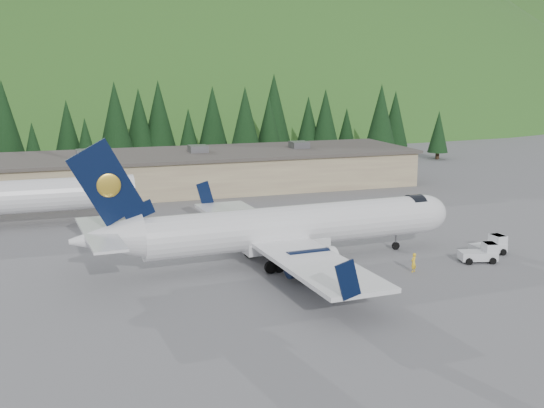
{
  "coord_description": "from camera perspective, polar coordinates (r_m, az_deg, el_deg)",
  "views": [
    {
      "loc": [
        -20.36,
        -54.17,
        16.97
      ],
      "look_at": [
        0.0,
        6.0,
        4.0
      ],
      "focal_mm": 45.0,
      "sensor_mm": 36.0,
      "label": 1
    }
  ],
  "objects": [
    {
      "name": "ground",
      "position": [
        60.3,
        1.83,
        -4.81
      ],
      "size": [
        600.0,
        600.0,
        0.0
      ],
      "primitive_type": "plane",
      "color": "slate"
    },
    {
      "name": "ramp_worker",
      "position": [
        58.22,
        11.76,
        -4.82
      ],
      "size": [
        0.71,
        0.63,
        1.63
      ],
      "primitive_type": "imported",
      "rotation": [
        0.0,
        0.0,
        3.66
      ],
      "color": "yellow",
      "rests_on": "ground"
    },
    {
      "name": "hills",
      "position": [
        289.47,
        -2.81,
        -8.64
      ],
      "size": [
        614.0,
        330.0,
        300.0
      ],
      "color": "#284C18",
      "rests_on": "ground"
    },
    {
      "name": "second_airliner",
      "position": [
        77.51,
        -21.76,
        0.57
      ],
      "size": [
        27.5,
        11.0,
        10.05
      ],
      "color": "white",
      "rests_on": "ground"
    },
    {
      "name": "baggage_tug_a",
      "position": [
        65.56,
        17.82,
        -3.34
      ],
      "size": [
        3.26,
        2.06,
        1.7
      ],
      "rotation": [
        0.0,
        0.0,
        0.04
      ],
      "color": "silver",
      "rests_on": "ground"
    },
    {
      "name": "terminal_building",
      "position": [
        94.53,
        -9.14,
        2.66
      ],
      "size": [
        71.0,
        17.0,
        6.1
      ],
      "color": "#917A60",
      "rests_on": "ground"
    },
    {
      "name": "airliner",
      "position": [
        59.12,
        0.95,
        -2.06
      ],
      "size": [
        34.72,
        32.55,
        11.53
      ],
      "rotation": [
        0.0,
        0.0,
        0.06
      ],
      "color": "white",
      "rests_on": "ground"
    },
    {
      "name": "tree_line",
      "position": [
        117.41,
        -11.32,
        6.64
      ],
      "size": [
        112.46,
        18.59,
        14.25
      ],
      "color": "black",
      "rests_on": "ground"
    },
    {
      "name": "baggage_tug_b",
      "position": [
        62.69,
        17.1,
        -3.97
      ],
      "size": [
        3.45,
        2.52,
        1.69
      ],
      "rotation": [
        0.0,
        0.0,
        -0.25
      ],
      "color": "silver",
      "rests_on": "ground"
    }
  ]
}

